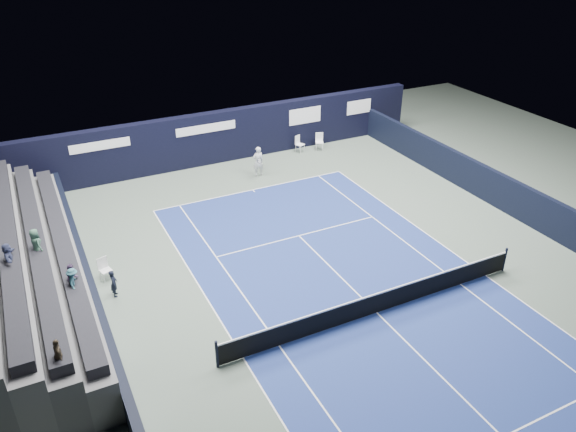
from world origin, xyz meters
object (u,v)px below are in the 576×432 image
folding_chair_back_b (299,143)px  tennis_net (378,302)px  folding_chair_back_a (319,138)px  line_judge_chair (104,267)px  tennis_player (258,161)px

folding_chair_back_b → tennis_net: 16.41m
folding_chair_back_a → folding_chair_back_b: folding_chair_back_a is taller
folding_chair_back_b → line_judge_chair: (-13.58, -8.80, -0.03)m
tennis_net → folding_chair_back_a: bearing=68.2°
folding_chair_back_b → tennis_player: tennis_player is taller
folding_chair_back_b → tennis_player: bearing=-174.5°
folding_chair_back_b → line_judge_chair: folding_chair_back_b is taller
tennis_player → folding_chair_back_a: bearing=21.3°
line_judge_chair → folding_chair_back_b: bearing=16.0°
line_judge_chair → tennis_player: size_ratio=0.57×
folding_chair_back_a → tennis_player: tennis_player is taller
tennis_player → folding_chair_back_b: bearing=30.2°
folding_chair_back_a → tennis_net: bearing=-87.2°
line_judge_chair → tennis_net: size_ratio=0.08×
folding_chair_back_a → folding_chair_back_b: size_ratio=1.02×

